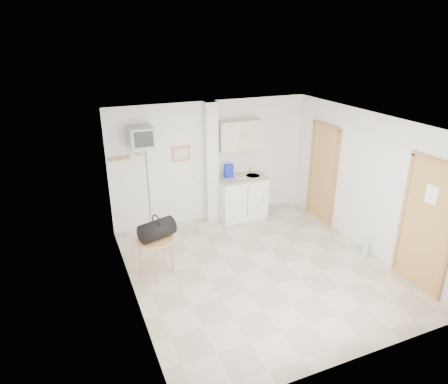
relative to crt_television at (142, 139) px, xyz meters
name	(u,v)px	position (x,y,z in m)	size (l,w,h in m)	color
ground	(260,268)	(1.45, -2.02, -1.94)	(4.50, 4.50, 0.00)	#C1B39B
room_envelope	(274,180)	(1.69, -1.93, -0.40)	(4.24, 4.54, 2.55)	white
kitchenette	(241,182)	(2.02, -0.02, -1.13)	(1.03, 0.58, 2.10)	white
crt_television	(142,139)	(0.00, 0.00, 0.00)	(0.44, 0.45, 2.15)	slate
round_table	(155,244)	(-0.20, -1.50, -1.36)	(0.60, 0.60, 0.67)	#BA824A
duffel_bag	(157,229)	(-0.16, -1.51, -1.11)	(0.63, 0.48, 0.42)	black
water_bottle	(366,247)	(3.43, -2.34, -1.79)	(0.10, 0.10, 0.31)	#ABD5E7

